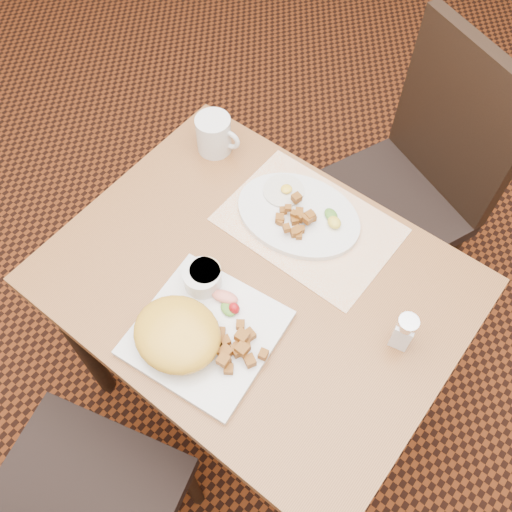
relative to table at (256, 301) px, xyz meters
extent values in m
plane|color=black|center=(0.00, 0.00, -0.64)|extent=(8.00, 8.00, 0.00)
cube|color=#945B2E|center=(0.00, 0.00, 0.09)|extent=(0.90, 0.70, 0.03)
cylinder|color=black|center=(-0.40, -0.30, -0.28)|extent=(0.05, 0.05, 0.71)
cylinder|color=black|center=(-0.40, 0.30, -0.28)|extent=(0.05, 0.05, 0.71)
cylinder|color=black|center=(0.40, 0.30, -0.28)|extent=(0.05, 0.05, 0.71)
cube|color=black|center=(-0.05, -0.60, -0.19)|extent=(0.52, 0.52, 0.05)
cylinder|color=black|center=(-0.27, -0.48, -0.43)|extent=(0.04, 0.04, 0.42)
cylinder|color=black|center=(0.07, -0.38, -0.43)|extent=(0.04, 0.04, 0.42)
cube|color=black|center=(0.05, 0.56, -0.19)|extent=(0.55, 0.55, 0.05)
cylinder|color=black|center=(0.28, 0.66, -0.43)|extent=(0.04, 0.04, 0.42)
cylinder|color=black|center=(0.15, 0.33, -0.43)|extent=(0.04, 0.04, 0.42)
cylinder|color=black|center=(-0.05, 0.79, -0.43)|extent=(0.04, 0.04, 0.42)
cylinder|color=black|center=(-0.19, 0.46, -0.43)|extent=(0.04, 0.04, 0.42)
cube|color=black|center=(0.12, 0.75, 0.08)|extent=(0.40, 0.20, 0.50)
cube|color=white|center=(0.01, 0.19, 0.11)|extent=(0.40, 0.28, 0.00)
cube|color=silver|center=(0.00, -0.17, 0.12)|extent=(0.31, 0.31, 0.02)
ellipsoid|color=gold|center=(-0.03, -0.22, 0.16)|extent=(0.19, 0.17, 0.07)
ellipsoid|color=gold|center=(-0.01, -0.24, 0.14)|extent=(0.07, 0.07, 0.03)
ellipsoid|color=gold|center=(-0.09, -0.19, 0.14)|extent=(0.07, 0.07, 0.03)
cylinder|color=silver|center=(-0.08, -0.09, 0.15)|extent=(0.08, 0.08, 0.05)
cylinder|color=beige|center=(-0.08, -0.08, 0.17)|extent=(0.07, 0.07, 0.01)
ellipsoid|color=#387223|center=(0.01, -0.10, 0.13)|extent=(0.04, 0.04, 0.01)
ellipsoid|color=red|center=(0.02, -0.10, 0.14)|extent=(0.03, 0.03, 0.03)
ellipsoid|color=#F28C72|center=(-0.02, -0.09, 0.14)|extent=(0.07, 0.05, 0.02)
cylinder|color=white|center=(-0.09, 0.23, 0.13)|extent=(0.10, 0.10, 0.01)
ellipsoid|color=yellow|center=(-0.09, 0.23, 0.14)|extent=(0.03, 0.03, 0.01)
ellipsoid|color=#387223|center=(0.04, 0.23, 0.13)|extent=(0.05, 0.04, 0.01)
ellipsoid|color=yellow|center=(0.06, 0.22, 0.14)|extent=(0.05, 0.04, 0.02)
cube|color=white|center=(0.33, 0.07, 0.15)|extent=(0.05, 0.05, 0.08)
cylinder|color=silver|center=(0.33, 0.07, 0.20)|extent=(0.05, 0.05, 0.02)
cylinder|color=silver|center=(-0.33, 0.24, 0.16)|extent=(0.09, 0.09, 0.10)
torus|color=silver|center=(-0.28, 0.25, 0.16)|extent=(0.06, 0.02, 0.06)
cube|color=#9A5818|center=(0.06, -0.18, 0.14)|extent=(0.03, 0.03, 0.02)
cube|color=#9A5818|center=(0.05, -0.12, 0.13)|extent=(0.03, 0.03, 0.01)
cube|color=#9A5818|center=(0.09, -0.21, 0.13)|extent=(0.03, 0.03, 0.02)
cube|color=#9A5818|center=(0.03, -0.17, 0.14)|extent=(0.03, 0.03, 0.02)
cube|color=#9A5818|center=(0.12, -0.17, 0.14)|extent=(0.03, 0.03, 0.02)
cube|color=#9A5818|center=(0.09, -0.16, 0.15)|extent=(0.02, 0.02, 0.02)
cube|color=#9A5818|center=(0.08, -0.16, 0.14)|extent=(0.03, 0.03, 0.02)
cube|color=#9A5818|center=(0.08, -0.12, 0.13)|extent=(0.03, 0.03, 0.02)
cube|color=#9A5818|center=(0.07, -0.20, 0.14)|extent=(0.03, 0.03, 0.02)
cube|color=#9A5818|center=(0.07, -0.14, 0.15)|extent=(0.03, 0.03, 0.02)
cube|color=#9A5818|center=(0.03, -0.16, 0.13)|extent=(0.02, 0.02, 0.02)
cube|color=#9A5818|center=(0.05, -0.16, 0.13)|extent=(0.03, 0.03, 0.02)
cube|color=#9A5818|center=(0.08, -0.16, 0.14)|extent=(0.03, 0.03, 0.02)
cube|color=#9A5818|center=(0.13, -0.14, 0.13)|extent=(0.02, 0.02, 0.02)
cube|color=#9A5818|center=(0.09, -0.15, 0.13)|extent=(0.03, 0.03, 0.02)
cube|color=#9A5818|center=(0.08, -0.21, 0.15)|extent=(0.02, 0.02, 0.02)
cube|color=#9A5818|center=(0.03, -0.16, 0.13)|extent=(0.03, 0.03, 0.02)
cube|color=#9A5818|center=(0.08, -0.16, 0.13)|extent=(0.03, 0.03, 0.02)
cube|color=#9A5818|center=(0.02, 0.14, 0.13)|extent=(0.02, 0.02, 0.01)
cube|color=#9A5818|center=(0.01, 0.16, 0.14)|extent=(0.02, 0.02, 0.01)
cube|color=#9A5818|center=(-0.04, 0.14, 0.14)|extent=(0.02, 0.02, 0.02)
cube|color=#9A5818|center=(-0.01, 0.13, 0.15)|extent=(0.02, 0.02, 0.02)
cube|color=#9A5818|center=(0.01, 0.19, 0.15)|extent=(0.03, 0.02, 0.02)
cube|color=#9A5818|center=(-0.02, 0.17, 0.14)|extent=(0.02, 0.02, 0.02)
cube|color=#9A5818|center=(-0.05, 0.21, 0.15)|extent=(0.02, 0.03, 0.02)
cube|color=#9A5818|center=(-0.01, 0.18, 0.15)|extent=(0.02, 0.02, 0.01)
cube|color=#9A5818|center=(0.01, 0.20, 0.14)|extent=(0.03, 0.03, 0.02)
cube|color=#9A5818|center=(-0.05, 0.15, 0.14)|extent=(0.03, 0.03, 0.02)
cube|color=#9A5818|center=(-0.01, 0.18, 0.15)|extent=(0.02, 0.02, 0.02)
cube|color=#9A5818|center=(0.01, 0.18, 0.15)|extent=(0.02, 0.02, 0.02)
cube|color=#9A5818|center=(-0.05, 0.18, 0.15)|extent=(0.02, 0.02, 0.01)
cube|color=#9A5818|center=(-0.02, 0.19, 0.14)|extent=(0.03, 0.02, 0.02)
cube|color=#9A5818|center=(-0.01, 0.18, 0.14)|extent=(0.02, 0.02, 0.01)
cube|color=#9A5818|center=(0.00, 0.14, 0.14)|extent=(0.02, 0.03, 0.02)
cube|color=#9A5818|center=(-0.01, 0.18, 0.14)|extent=(0.02, 0.03, 0.02)
cube|color=#9A5818|center=(-0.02, 0.17, 0.15)|extent=(0.02, 0.02, 0.01)
cube|color=#9A5818|center=(0.01, 0.15, 0.14)|extent=(0.02, 0.03, 0.02)
cube|color=#9A5818|center=(-0.06, 0.17, 0.14)|extent=(0.02, 0.02, 0.01)
cube|color=#9A5818|center=(-0.01, 0.18, 0.15)|extent=(0.02, 0.02, 0.02)
camera|label=1|loc=(0.38, -0.49, 1.23)|focal=40.00mm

